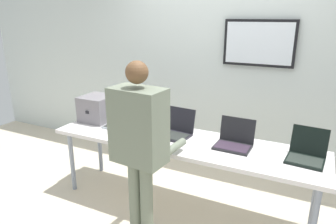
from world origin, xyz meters
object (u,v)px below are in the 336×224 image
Objects in this scene: person at (140,139)px; equipment_box at (97,108)px; laptop_station_3 at (307,153)px; laptop_station_0 at (125,121)px; laptop_station_2 at (234,140)px; laptop_station_1 at (176,129)px; workbench at (182,145)px.

equipment_box is at bearing 144.41° from person.
laptop_station_0 is at bearing 179.31° from laptop_station_3.
person is at bearing -131.37° from laptop_station_2.
equipment_box is 1.02m from laptop_station_1.
laptop_station_0 is 1.25m from laptop_station_2.
workbench is 8.00× the size of laptop_station_2.
laptop_station_3 is at bearing 0.07° from laptop_station_2.
equipment_box is 1.05× the size of laptop_station_3.
laptop_station_2 is 0.98× the size of laptop_station_3.
laptop_station_2 reaches higher than workbench.
laptop_station_0 is 1.88m from laptop_station_3.
laptop_station_0 is at bearing 178.93° from laptop_station_2.
laptop_station_1 is at bearing -0.65° from laptop_station_0.
equipment_box is 1.64m from laptop_station_2.
equipment_box is 1.01× the size of laptop_station_1.
laptop_station_3 reaches higher than laptop_station_2.
person is (1.03, -0.73, 0.07)m from equipment_box.
laptop_station_1 is (-0.12, 0.09, 0.11)m from workbench.
laptop_station_0 is at bearing -1.91° from equipment_box.
workbench is at bearing -176.05° from laptop_station_3.
laptop_station_0 is at bearing 131.40° from person.
laptop_station_1 is (0.63, -0.01, 0.00)m from laptop_station_0.
person reaches higher than laptop_station_0.
workbench is 1.16m from equipment_box.
laptop_station_3 is at bearing -0.70° from laptop_station_1.
laptop_station_0 is 1.04× the size of laptop_station_1.
laptop_station_1 is (1.02, -0.02, -0.09)m from equipment_box.
laptop_station_0 reaches higher than workbench.
equipment_box is 2.27m from laptop_station_3.
laptop_station_2 is (0.62, -0.02, -0.00)m from laptop_station_1.
equipment_box reaches higher than laptop_station_1.
laptop_station_1 reaches higher than laptop_station_2.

